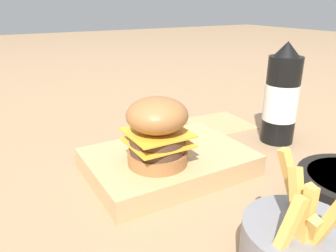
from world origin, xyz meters
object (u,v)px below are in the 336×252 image
Objects in this scene: serving_board at (168,162)px; ketchup_bottle at (281,98)px; burger at (157,131)px; spoon at (138,121)px.

ketchup_bottle is (0.28, -0.00, 0.08)m from serving_board.
spoon is at bearing 71.14° from burger.
serving_board is 1.30× the size of ketchup_bottle.
burger reaches higher than serving_board.
ketchup_bottle reaches higher than spoon.
burger reaches higher than spoon.
ketchup_bottle is 0.35m from spoon.
ketchup_bottle reaches higher than serving_board.
spoon is at bearing 130.32° from ketchup_bottle.
serving_board reaches higher than spoon.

